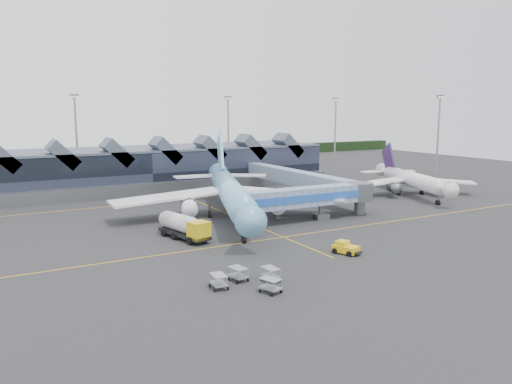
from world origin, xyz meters
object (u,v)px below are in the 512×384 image
main_airliner (230,191)px  regional_jet (410,179)px  pushback_tug (345,248)px  fuel_truck (183,225)px  jet_bridge (315,197)px

main_airliner → regional_jet: size_ratio=1.49×
main_airliner → pushback_tug: 28.06m
regional_jet → pushback_tug: (-41.18, -28.67, -2.75)m
regional_jet → fuel_truck: bearing=-149.5°
pushback_tug → main_airliner: bearing=75.2°
jet_bridge → pushback_tug: size_ratio=6.76×
fuel_truck → regional_jet: bearing=-2.7°
main_airliner → fuel_truck: main_airliner is taller
main_airliner → pushback_tug: bearing=-63.7°
jet_bridge → pushback_tug: jet_bridge is taller
fuel_truck → main_airliner: bearing=25.1°
regional_jet → jet_bridge: bearing=-143.1°
main_airliner → regional_jet: 44.36m
pushback_tug → regional_jet: bearing=13.6°
regional_jet → jet_bridge: size_ratio=1.16×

